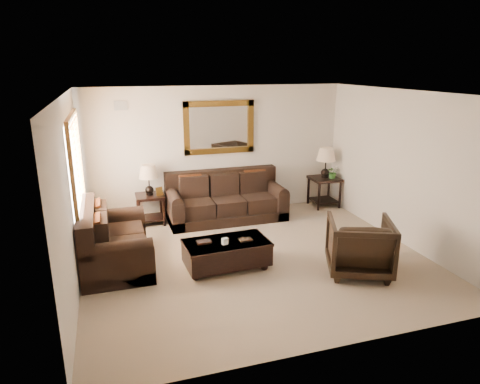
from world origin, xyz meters
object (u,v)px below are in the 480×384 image
object	(u,v)px
end_table_left	(149,186)
end_table_right	(325,168)
coffee_table	(226,251)
sofa	(225,202)
armchair	(360,243)
loveseat	(112,244)

from	to	relation	value
end_table_left	end_table_right	bearing A→B (deg)	-0.42
end_table_left	coffee_table	size ratio (longest dim) A/B	0.90
sofa	coffee_table	size ratio (longest dim) A/B	1.77
armchair	end_table_left	bearing A→B (deg)	-24.71
sofa	coffee_table	bearing A→B (deg)	-105.05
loveseat	armchair	distance (m)	3.89
end_table_left	armchair	xyz separation A→B (m)	(2.84, -3.12, -0.32)
loveseat	end_table_left	size ratio (longest dim) A/B	1.44
end_table_right	armchair	distance (m)	3.29
end_table_left	end_table_right	world-z (taller)	end_table_right
armchair	loveseat	bearing A→B (deg)	2.09
sofa	end_table_left	world-z (taller)	end_table_left
sofa	armchair	bearing A→B (deg)	-66.09
end_table_right	armchair	world-z (taller)	end_table_right
loveseat	coffee_table	distance (m)	1.83
sofa	end_table_right	world-z (taller)	end_table_right
coffee_table	armchair	bearing A→B (deg)	-24.18
armchair	sofa	bearing A→B (deg)	-43.12
loveseat	end_table_left	bearing A→B (deg)	-24.44
sofa	end_table_left	xyz separation A→B (m)	(-1.53, 0.15, 0.44)
sofa	end_table_right	size ratio (longest dim) A/B	1.78
sofa	end_table_left	size ratio (longest dim) A/B	1.97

